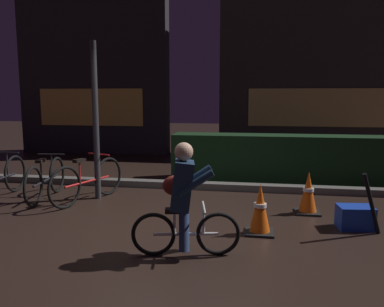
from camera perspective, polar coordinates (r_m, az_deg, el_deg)
ground_plane at (r=5.42m, az=-3.21°, el=-10.33°), size 40.00×40.00×0.00m
sidewalk_curb at (r=7.48m, az=0.55°, el=-4.60°), size 12.00×0.24×0.12m
hedge_row at (r=8.22m, az=14.06°, el=-0.73°), size 4.80×0.70×0.95m
storefront_left at (r=12.56m, az=-14.06°, el=11.34°), size 4.62×0.54×4.93m
storefront_right at (r=12.35m, az=18.01°, el=11.83°), size 5.83×0.54×5.18m
street_post at (r=6.77m, az=-13.73°, el=4.50°), size 0.10×0.10×2.62m
parked_bike_left_mid at (r=7.10m, az=-20.33°, el=-3.54°), size 0.46×1.60×0.74m
parked_bike_center_left at (r=6.74m, az=-14.79°, el=-3.81°), size 0.61×1.58×0.77m
traffic_cone_near at (r=5.10m, az=9.79°, el=-7.97°), size 0.36×0.36×0.64m
traffic_cone_far at (r=6.12m, az=16.42°, el=-5.52°), size 0.36×0.36×0.63m
blue_crate at (r=5.68m, az=22.47°, el=-8.50°), size 0.47×0.37×0.30m
cyclist at (r=4.29m, az=-1.26°, el=-6.56°), size 1.17×0.50×1.25m
closed_umbrella at (r=5.41m, az=24.47°, el=-6.65°), size 0.33×0.25×0.81m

